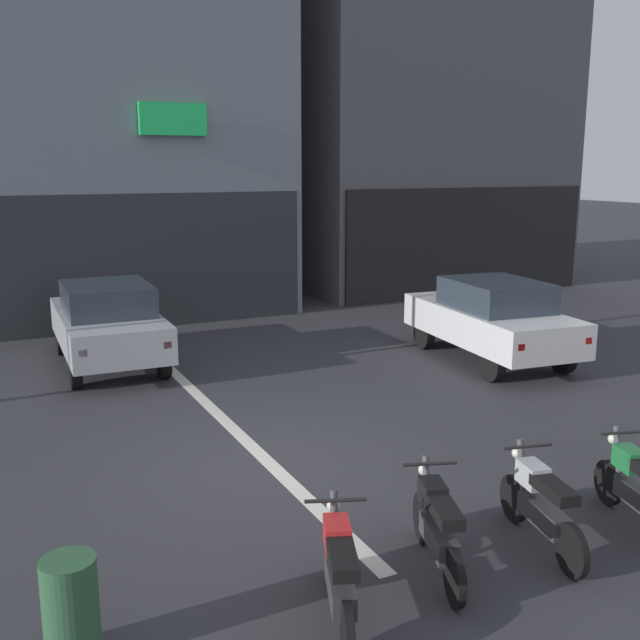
# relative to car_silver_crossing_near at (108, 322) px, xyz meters

# --- Properties ---
(ground_plane) EXTENTS (120.00, 120.00, 0.00)m
(ground_plane) POSITION_rel_car_silver_crossing_near_xyz_m (1.00, -5.85, -0.89)
(ground_plane) COLOR #333338
(lane_centre_line) EXTENTS (0.20, 18.00, 0.01)m
(lane_centre_line) POSITION_rel_car_silver_crossing_near_xyz_m (1.00, 0.15, -0.88)
(lane_centre_line) COLOR silver
(lane_centre_line) RESTS_ON ground
(building_mid_block) EXTENTS (8.78, 9.53, 13.63)m
(building_mid_block) POSITION_rel_car_silver_crossing_near_xyz_m (1.19, 7.83, 5.92)
(building_mid_block) COLOR gray
(building_mid_block) RESTS_ON ground
(building_far_right) EXTENTS (8.65, 8.81, 12.16)m
(building_far_right) POSITION_rel_car_silver_crossing_near_xyz_m (11.17, 7.83, 5.18)
(building_far_right) COLOR #56565B
(building_far_right) RESTS_ON ground
(car_silver_crossing_near) EXTENTS (1.88, 4.15, 1.64)m
(car_silver_crossing_near) POSITION_rel_car_silver_crossing_near_xyz_m (0.00, 0.00, 0.00)
(car_silver_crossing_near) COLOR black
(car_silver_crossing_near) RESTS_ON ground
(car_white_parked_kerbside) EXTENTS (2.17, 4.26, 1.64)m
(car_white_parked_kerbside) POSITION_rel_car_silver_crossing_near_xyz_m (6.94, -2.91, 0.00)
(car_white_parked_kerbside) COLOR black
(car_white_parked_kerbside) RESTS_ON ground
(motorcycle_red_row_leftmost) EXTENTS (0.72, 1.58, 0.98)m
(motorcycle_red_row_leftmost) POSITION_rel_car_silver_crossing_near_xyz_m (0.26, -9.24, -0.43)
(motorcycle_red_row_leftmost) COLOR black
(motorcycle_red_row_leftmost) RESTS_ON ground
(motorcycle_black_row_left_mid) EXTENTS (0.69, 1.60, 0.98)m
(motorcycle_black_row_left_mid) POSITION_rel_car_silver_crossing_near_xyz_m (1.48, -8.93, -0.43)
(motorcycle_black_row_left_mid) COLOR black
(motorcycle_black_row_left_mid) RESTS_ON ground
(motorcycle_silver_row_centre) EXTENTS (0.57, 1.64, 0.98)m
(motorcycle_silver_row_centre) POSITION_rel_car_silver_crossing_near_xyz_m (2.70, -9.01, -0.43)
(motorcycle_silver_row_centre) COLOR black
(motorcycle_silver_row_centre) RESTS_ON ground
(motorcycle_green_row_right_mid) EXTENTS (0.64, 1.62, 0.98)m
(motorcycle_green_row_right_mid) POSITION_rel_car_silver_crossing_near_xyz_m (3.92, -9.15, -0.43)
(motorcycle_green_row_right_mid) COLOR black
(motorcycle_green_row_right_mid) RESTS_ON ground
(trash_bin) EXTENTS (0.44, 0.44, 0.85)m
(trash_bin) POSITION_rel_car_silver_crossing_near_xyz_m (-1.87, -8.75, -0.46)
(trash_bin) COLOR #2D5938
(trash_bin) RESTS_ON ground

